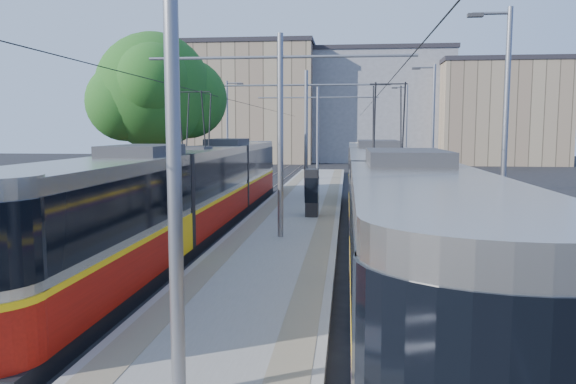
# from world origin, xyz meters

# --- Properties ---
(ground) EXTENTS (160.00, 160.00, 0.00)m
(ground) POSITION_xyz_m (0.00, 0.00, 0.00)
(ground) COLOR black
(ground) RESTS_ON ground
(platform) EXTENTS (4.00, 50.00, 0.30)m
(platform) POSITION_xyz_m (0.00, 17.00, 0.15)
(platform) COLOR gray
(platform) RESTS_ON ground
(tactile_strip_left) EXTENTS (0.70, 50.00, 0.01)m
(tactile_strip_left) POSITION_xyz_m (-1.45, 17.00, 0.30)
(tactile_strip_left) COLOR gray
(tactile_strip_left) RESTS_ON platform
(tactile_strip_right) EXTENTS (0.70, 50.00, 0.01)m
(tactile_strip_right) POSITION_xyz_m (1.45, 17.00, 0.30)
(tactile_strip_right) COLOR gray
(tactile_strip_right) RESTS_ON platform
(rails) EXTENTS (8.71, 70.00, 0.03)m
(rails) POSITION_xyz_m (0.00, 17.00, 0.02)
(rails) COLOR gray
(rails) RESTS_ON ground
(tram_left) EXTENTS (2.43, 28.82, 5.50)m
(tram_left) POSITION_xyz_m (-3.60, 10.19, 1.71)
(tram_left) COLOR black
(tram_left) RESTS_ON ground
(tram_right) EXTENTS (2.43, 29.77, 5.50)m
(tram_right) POSITION_xyz_m (3.60, 7.14, 1.86)
(tram_right) COLOR black
(tram_right) RESTS_ON ground
(catenary) EXTENTS (9.20, 70.00, 7.00)m
(catenary) POSITION_xyz_m (0.00, 14.15, 4.52)
(catenary) COLOR slate
(catenary) RESTS_ON platform
(street_lamps) EXTENTS (15.18, 38.22, 8.00)m
(street_lamps) POSITION_xyz_m (-0.00, 21.00, 4.18)
(street_lamps) COLOR slate
(street_lamps) RESTS_ON ground
(shelter) EXTENTS (0.58, 0.93, 2.05)m
(shelter) POSITION_xyz_m (0.79, 12.91, 1.37)
(shelter) COLOR black
(shelter) RESTS_ON platform
(tree) EXTENTS (5.83, 5.39, 8.47)m
(tree) POSITION_xyz_m (-6.24, 14.23, 5.73)
(tree) COLOR #382314
(tree) RESTS_ON ground
(building_left) EXTENTS (16.32, 12.24, 14.71)m
(building_left) POSITION_xyz_m (-10.00, 60.00, 7.36)
(building_left) COLOR gray
(building_left) RESTS_ON ground
(building_centre) EXTENTS (18.36, 14.28, 14.10)m
(building_centre) POSITION_xyz_m (6.00, 64.00, 7.06)
(building_centre) COLOR gray
(building_centre) RESTS_ON ground
(building_right) EXTENTS (14.28, 10.20, 12.15)m
(building_right) POSITION_xyz_m (20.00, 58.00, 6.08)
(building_right) COLOR gray
(building_right) RESTS_ON ground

